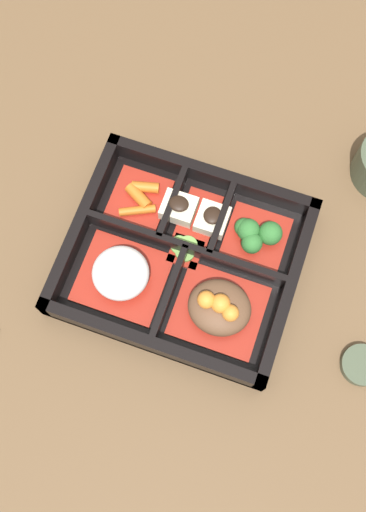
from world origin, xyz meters
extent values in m
plane|color=brown|center=(0.00, 0.00, 0.00)|extent=(3.00, 3.00, 0.00)
cube|color=black|center=(0.00, 0.00, 0.01)|extent=(0.29, 0.25, 0.01)
cube|color=black|center=(0.00, -0.12, 0.02)|extent=(0.29, 0.01, 0.04)
cube|color=black|center=(0.00, 0.12, 0.02)|extent=(0.29, 0.01, 0.04)
cube|color=black|center=(-0.14, 0.00, 0.02)|extent=(0.01, 0.25, 0.04)
cube|color=black|center=(0.14, 0.00, 0.02)|extent=(0.01, 0.25, 0.04)
cube|color=black|center=(0.00, -0.01, 0.02)|extent=(0.26, 0.01, 0.04)
cube|color=black|center=(-0.03, -0.06, 0.02)|extent=(0.01, 0.10, 0.04)
cube|color=black|center=(0.04, -0.06, 0.02)|extent=(0.01, 0.10, 0.04)
cube|color=black|center=(0.00, 0.05, 0.02)|extent=(0.01, 0.12, 0.04)
cube|color=maroon|center=(-0.06, 0.05, 0.01)|extent=(0.11, 0.10, 0.01)
ellipsoid|color=brown|center=(-0.06, 0.05, 0.03)|extent=(0.08, 0.07, 0.03)
sphere|color=orange|center=(-0.05, 0.05, 0.05)|extent=(0.02, 0.02, 0.02)
sphere|color=orange|center=(-0.06, 0.05, 0.05)|extent=(0.02, 0.02, 0.02)
sphere|color=orange|center=(-0.08, 0.06, 0.05)|extent=(0.02, 0.02, 0.02)
cube|color=maroon|center=(0.06, 0.05, 0.01)|extent=(0.11, 0.10, 0.01)
ellipsoid|color=silver|center=(0.06, 0.05, 0.03)|extent=(0.07, 0.07, 0.04)
cube|color=maroon|center=(-0.08, -0.06, 0.01)|extent=(0.08, 0.08, 0.01)
sphere|color=#2D6B2D|center=(-0.09, -0.06, 0.03)|extent=(0.03, 0.03, 0.03)
sphere|color=#2D6B2D|center=(-0.07, -0.06, 0.03)|extent=(0.03, 0.03, 0.03)
sphere|color=#2D6B2D|center=(-0.06, -0.06, 0.03)|extent=(0.02, 0.02, 0.02)
sphere|color=#2D6B2D|center=(-0.08, -0.04, 0.03)|extent=(0.03, 0.03, 0.03)
cube|color=maroon|center=(0.00, -0.06, 0.01)|extent=(0.05, 0.08, 0.01)
cube|color=beige|center=(-0.02, -0.06, 0.02)|extent=(0.04, 0.04, 0.02)
ellipsoid|color=black|center=(-0.02, -0.06, 0.04)|extent=(0.02, 0.02, 0.01)
cube|color=beige|center=(0.03, -0.06, 0.03)|extent=(0.04, 0.04, 0.02)
ellipsoid|color=black|center=(0.03, -0.06, 0.04)|extent=(0.03, 0.02, 0.01)
cube|color=maroon|center=(0.08, -0.06, 0.01)|extent=(0.07, 0.08, 0.01)
cylinder|color=#D1661E|center=(0.08, -0.04, 0.02)|extent=(0.05, 0.03, 0.01)
cylinder|color=#D1661E|center=(0.08, -0.07, 0.02)|extent=(0.04, 0.02, 0.01)
cylinder|color=#D1661E|center=(0.08, -0.06, 0.02)|extent=(0.04, 0.03, 0.02)
cube|color=maroon|center=(0.00, -0.01, 0.01)|extent=(0.04, 0.04, 0.01)
cylinder|color=#75A84C|center=(0.01, -0.02, 0.02)|extent=(0.02, 0.02, 0.00)
cylinder|color=#75A84C|center=(0.00, -0.02, 0.02)|extent=(0.03, 0.03, 0.00)
cylinder|color=#75A84C|center=(0.01, -0.01, 0.02)|extent=(0.02, 0.02, 0.00)
cylinder|color=#75A84C|center=(0.00, -0.01, 0.02)|extent=(0.03, 0.03, 0.01)
cylinder|color=#424C38|center=(-0.25, 0.05, 0.01)|extent=(0.05, 0.05, 0.01)
cylinder|color=black|center=(-0.25, 0.05, 0.01)|extent=(0.04, 0.04, 0.00)
camera|label=1|loc=(-0.08, 0.21, 0.74)|focal=42.00mm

